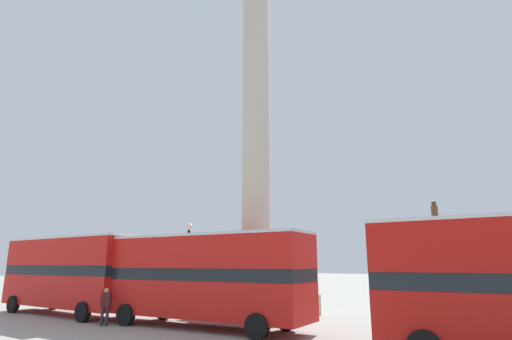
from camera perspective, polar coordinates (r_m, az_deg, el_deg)
ground_plane at (r=23.67m, az=0.00°, el=-20.22°), size 200.00×200.00×0.00m
monument_column at (r=24.07m, az=0.00°, el=-0.85°), size 5.41×5.41×24.98m
bus_a at (r=19.58m, az=-7.43°, el=-14.68°), size 10.56×3.49×4.24m
bus_b at (r=26.71m, az=-25.05°, el=-12.99°), size 10.16×2.92×4.42m
equestrian_statue at (r=24.48m, az=25.07°, el=-14.57°), size 3.86×2.88×6.34m
street_lamp at (r=24.62m, az=-9.73°, el=-12.96°), size 0.41×0.41×5.27m
pedestrian_near_lamp at (r=21.35m, az=-20.70°, el=-17.53°), size 0.48×0.41×1.74m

